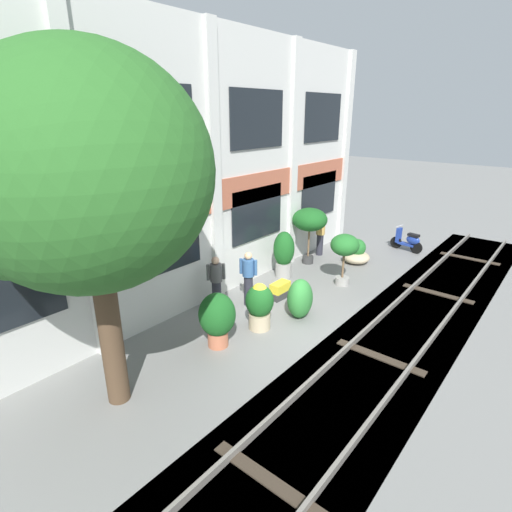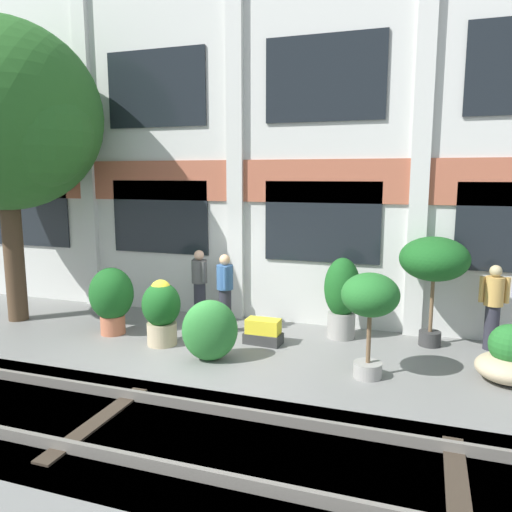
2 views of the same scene
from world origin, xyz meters
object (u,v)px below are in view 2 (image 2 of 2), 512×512
Objects in this scene: broadleaf_tree at (3,122)px; topiary_hedge at (210,330)px; potted_plant_tall_urn at (370,301)px; potted_plant_glazed_jar at (112,297)px; potted_plant_ribbed_drum at (342,295)px; potted_plant_square_trough at (263,332)px; resident_near_plants at (493,305)px; potted_plant_wide_bowl at (509,359)px; potted_plant_fluted_column at (161,309)px; potted_plant_low_pan at (434,262)px; resident_watching_tracks at (200,284)px; resident_by_doorway at (225,291)px.

topiary_hedge is at bearing -9.80° from broadleaf_tree.
potted_plant_tall_urn reaches higher than topiary_hedge.
potted_plant_glazed_jar is (2.62, -0.17, -3.57)m from broadleaf_tree.
potted_plant_square_trough is (-1.37, -0.86, -0.64)m from potted_plant_ribbed_drum.
resident_near_plants is at bearing 7.58° from broadleaf_tree.
potted_plant_wide_bowl is 3.18m from potted_plant_ribbed_drum.
broadleaf_tree is at bearing 176.20° from potted_plant_glazed_jar.
potted_plant_glazed_jar is 0.86× the size of resident_near_plants.
potted_plant_glazed_jar is at bearing 164.14° from topiary_hedge.
topiary_hedge is (-1.98, -1.98, -0.33)m from potted_plant_ribbed_drum.
potted_plant_ribbed_drum is 1.01× the size of resident_near_plants.
potted_plant_ribbed_drum reaches higher than resident_near_plants.
potted_plant_fluted_column is at bearing -159.95° from potted_plant_square_trough.
potted_plant_fluted_column is at bearing -161.86° from potted_plant_low_pan.
potted_plant_glazed_jar reaches higher than potted_plant_fluted_column.
potted_plant_glazed_jar is 1.27× the size of topiary_hedge.
potted_plant_square_trough is at bearing 2.37° from broadleaf_tree.
broadleaf_tree is 4.69× the size of potted_plant_glazed_jar.
potted_plant_tall_urn reaches higher than resident_watching_tracks.
broadleaf_tree is 4.43m from potted_plant_glazed_jar.
resident_by_doorway is (-2.34, -0.41, 0.01)m from potted_plant_ribbed_drum.
potted_plant_fluted_column is at bearing 37.95° from resident_watching_tracks.
broadleaf_tree is 4.01× the size of resident_watching_tracks.
potted_plant_low_pan reaches higher than resident_near_plants.
resident_by_doorway reaches higher than topiary_hedge.
potted_plant_glazed_jar is (-1.29, 0.26, 0.08)m from potted_plant_fluted_column.
potted_plant_fluted_column is at bearing 175.21° from potted_plant_tall_urn.
topiary_hedge is at bearing -135.13° from potted_plant_ribbed_drum.
potted_plant_tall_urn is 1.58× the size of topiary_hedge.
potted_plant_low_pan is 1.28× the size of resident_by_doorway.
potted_plant_glazed_jar is 6.37m from potted_plant_low_pan.
resident_by_doorway is at bearing 21.66° from potted_plant_glazed_jar.
resident_watching_tracks is 1.00× the size of resident_near_plants.
potted_plant_fluted_column is 3.98m from potted_plant_tall_urn.
topiary_hedge is at bearing -177.40° from potted_plant_tall_urn.
potted_plant_ribbed_drum is 0.99× the size of resident_by_doorway.
resident_by_doorway is (-0.97, 0.44, 0.64)m from potted_plant_square_trough.
broadleaf_tree is 8.64× the size of potted_plant_square_trough.
resident_near_plants is (-0.09, 1.53, 0.49)m from potted_plant_wide_bowl.
broadleaf_tree is at bearing 178.76° from potted_plant_wide_bowl.
potted_plant_fluted_column is (-3.19, -1.52, -0.17)m from potted_plant_ribbed_drum.
resident_near_plants is at bearing 16.32° from potted_plant_fluted_column.
broadleaf_tree is 3.98× the size of potted_plant_ribbed_drum.
potted_plant_fluted_column is (-6.05, -0.21, 0.33)m from potted_plant_wide_bowl.
potted_plant_tall_urn is at bearing 2.60° from topiary_hedge.
potted_plant_square_trough is 3.19m from potted_plant_glazed_jar.
resident_near_plants is (5.10, 0.63, -0.02)m from resident_by_doorway.
potted_plant_square_trough is at bearing -147.92° from potted_plant_ribbed_drum.
potted_plant_tall_urn is 2.93m from resident_near_plants.
potted_plant_wide_bowl is 4.88m from topiary_hedge.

